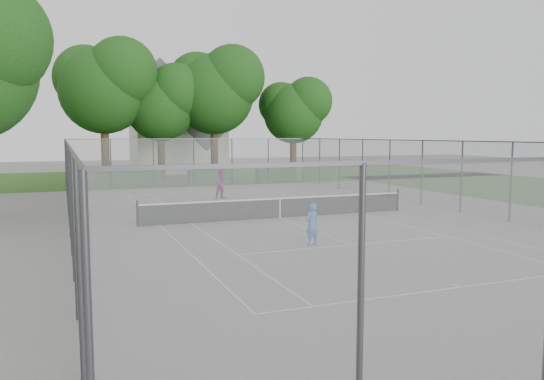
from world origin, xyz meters
name	(u,v)px	position (x,y,z in m)	size (l,w,h in m)	color
ground	(280,218)	(0.00, 0.00, 0.00)	(120.00, 120.00, 0.00)	slate
grass_far	(171,176)	(0.00, 26.00, 0.00)	(60.00, 20.00, 0.00)	#254D16
court_markings	(280,218)	(0.00, 0.00, 0.01)	(11.03, 23.83, 0.01)	silver
tennis_net	(280,207)	(0.00, 0.00, 0.51)	(12.87, 0.10, 1.10)	black
perimeter_fence	(280,179)	(0.00, 0.00, 1.81)	(18.08, 34.08, 3.52)	#38383D
tree_far_left	(104,83)	(-5.83, 22.81, 7.92)	(8.02, 7.32, 11.52)	#372514
tree_far_midleft	(161,100)	(-1.30, 22.97, 6.68)	(6.76, 6.17, 9.72)	#372514
tree_far_midright	(215,87)	(3.23, 22.49, 7.85)	(7.94, 7.25, 11.42)	#372514
tree_far_right	(294,109)	(10.46, 21.96, 6.15)	(6.23, 5.69, 8.95)	#372514
hedge_left	(130,178)	(-4.56, 18.54, 0.56)	(4.47, 1.34, 1.12)	#184B1B
hedge_mid	(210,176)	(1.59, 18.27, 0.54)	(3.43, 0.98, 1.08)	#184B1B
hedge_right	(276,175)	(7.12, 18.05, 0.49)	(3.25, 1.19, 0.98)	#184B1B
house	(177,129)	(1.65, 31.04, 4.38)	(8.74, 6.77, 10.88)	beige
girl_player	(312,224)	(-1.25, -5.91, 0.73)	(0.53, 0.35, 1.47)	#3063B7
woman_player	(222,184)	(-0.39, 8.20, 0.88)	(0.85, 0.66, 1.75)	#812B79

